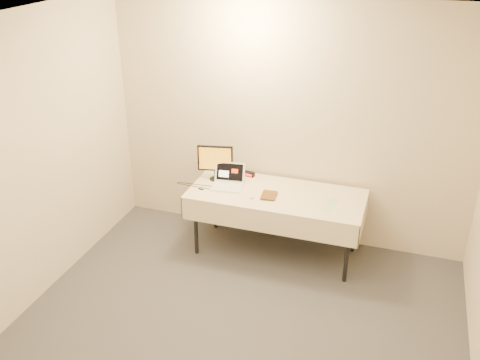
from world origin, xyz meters
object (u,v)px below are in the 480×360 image
(monitor, at_px, (215,160))
(table, at_px, (276,198))
(laptop, at_px, (228,181))
(book, at_px, (262,187))

(monitor, bearing_deg, table, -20.30)
(laptop, height_order, monitor, monitor)
(table, relative_size, laptop, 5.05)
(monitor, distance_m, book, 0.65)
(table, height_order, book, book)
(table, distance_m, laptop, 0.56)
(book, bearing_deg, monitor, 155.12)
(monitor, bearing_deg, book, -31.11)
(monitor, xyz_separation_m, book, (0.60, -0.21, -0.13))
(table, xyz_separation_m, laptop, (-0.55, 0.02, 0.12))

